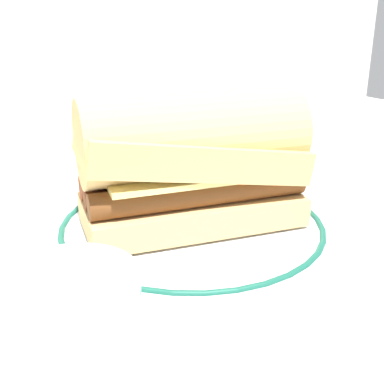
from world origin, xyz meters
name	(u,v)px	position (x,y,z in m)	size (l,w,h in m)	color
ground_plane	(184,244)	(0.00, 0.00, 0.00)	(1.50, 1.50, 0.00)	silver
plate	(192,228)	(0.02, 0.01, 0.01)	(0.27, 0.27, 0.01)	white
sausage_sandwich	(192,159)	(0.02, 0.01, 0.08)	(0.22, 0.15, 0.12)	#DAB06F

